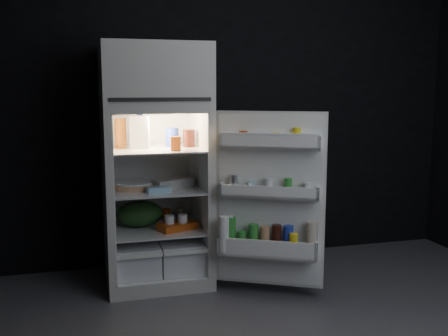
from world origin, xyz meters
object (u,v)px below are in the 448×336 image
object	(u,v)px
refrigerator	(155,157)
egg_carton	(173,183)
milk_jug	(140,132)
yogurt_tray	(177,226)
fridge_door	(269,203)

from	to	relation	value
refrigerator	egg_carton	distance (m)	0.24
refrigerator	egg_carton	bearing A→B (deg)	-30.66
milk_jug	egg_carton	distance (m)	0.45
refrigerator	yogurt_tray	xyz separation A→B (m)	(0.14, -0.15, -0.50)
fridge_door	yogurt_tray	bearing A→B (deg)	144.70
fridge_door	egg_carton	size ratio (longest dim) A/B	3.88
fridge_door	yogurt_tray	size ratio (longest dim) A/B	4.31
egg_carton	yogurt_tray	xyz separation A→B (m)	(0.01, -0.08, -0.31)
refrigerator	milk_jug	world-z (taller)	refrigerator
refrigerator	fridge_door	world-z (taller)	refrigerator
fridge_door	yogurt_tray	world-z (taller)	fridge_door
refrigerator	fridge_door	size ratio (longest dim) A/B	1.46
milk_jug	yogurt_tray	distance (m)	0.75
egg_carton	fridge_door	bearing A→B (deg)	-63.36
fridge_door	milk_jug	distance (m)	1.08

